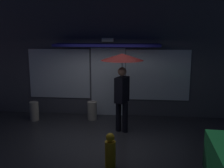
# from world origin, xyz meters

# --- Properties ---
(ground_plane) EXTENTS (18.00, 18.00, 0.00)m
(ground_plane) POSITION_xyz_m (0.00, 0.00, 0.00)
(ground_plane) COLOR #2D2D33
(building_facade) EXTENTS (8.55, 1.00, 3.73)m
(building_facade) POSITION_xyz_m (-0.00, 2.34, 1.85)
(building_facade) COLOR #4C4C56
(building_facade) RESTS_ON ground
(person_with_umbrella) EXTENTS (1.13, 1.13, 2.14)m
(person_with_umbrella) POSITION_xyz_m (0.53, 0.74, 1.67)
(person_with_umbrella) COLOR black
(person_with_umbrella) RESTS_ON ground
(sidewalk_bollard) EXTENTS (0.29, 0.29, 0.57)m
(sidewalk_bollard) POSITION_xyz_m (-0.44, 1.65, 0.28)
(sidewalk_bollard) COLOR #B2A899
(sidewalk_bollard) RESTS_ON ground
(sidewalk_bollard_2) EXTENTS (0.27, 0.27, 0.58)m
(sidewalk_bollard_2) POSITION_xyz_m (-2.21, 1.41, 0.29)
(sidewalk_bollard_2) COLOR #B2A899
(sidewalk_bollard_2) RESTS_ON ground
(fire_hydrant) EXTENTS (0.22, 0.22, 0.71)m
(fire_hydrant) POSITION_xyz_m (0.43, -1.22, 0.33)
(fire_hydrant) COLOR gold
(fire_hydrant) RESTS_ON ground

